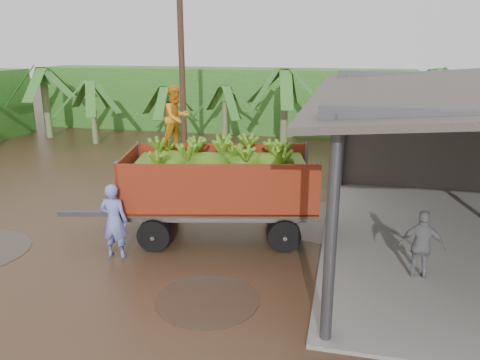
# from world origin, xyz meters

# --- Properties ---
(ground) EXTENTS (100.00, 100.00, 0.00)m
(ground) POSITION_xyz_m (0.00, 0.00, 0.00)
(ground) COLOR black
(ground) RESTS_ON ground
(hedge_north) EXTENTS (22.00, 3.00, 3.60)m
(hedge_north) POSITION_xyz_m (-2.00, 16.00, 1.80)
(hedge_north) COLOR #2D661E
(hedge_north) RESTS_ON ground
(banana_trailer) EXTENTS (6.94, 3.40, 3.95)m
(banana_trailer) POSITION_xyz_m (2.24, 0.46, 1.49)
(banana_trailer) COLOR #BA331A
(banana_trailer) RESTS_ON ground
(man_blue) EXTENTS (0.69, 0.46, 1.84)m
(man_blue) POSITION_xyz_m (0.14, -1.41, 0.92)
(man_blue) COLOR #6C76C6
(man_blue) RESTS_ON ground
(man_grey) EXTENTS (0.97, 0.45, 1.61)m
(man_grey) POSITION_xyz_m (7.17, -0.99, 0.81)
(man_grey) COLOR slate
(man_grey) RESTS_ON ground
(utility_pole) EXTENTS (1.20, 0.24, 8.55)m
(utility_pole) POSITION_xyz_m (-1.13, 7.15, 4.33)
(utility_pole) COLOR #47301E
(utility_pole) RESTS_ON ground
(banana_plants) EXTENTS (24.83, 20.97, 4.05)m
(banana_plants) POSITION_xyz_m (-5.58, 6.24, 1.85)
(banana_plants) COLOR #2D661E
(banana_plants) RESTS_ON ground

